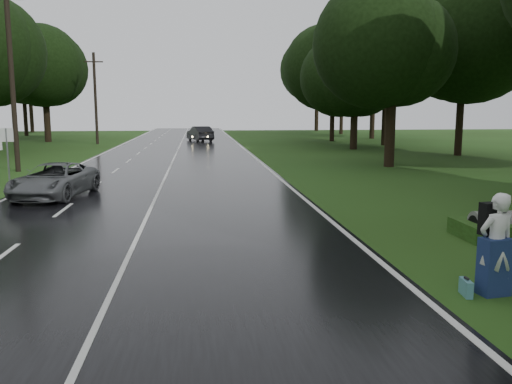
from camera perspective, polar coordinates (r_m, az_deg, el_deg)
ground at (r=11.38m, az=-14.67°, el=-9.30°), size 160.00×160.00×0.00m
road at (r=30.94m, az=-9.41°, el=2.31°), size 12.00×140.00×0.04m
lane_center at (r=30.94m, az=-9.41°, el=2.36°), size 0.12×140.00×0.01m
grey_car at (r=22.50m, az=-20.90°, el=1.19°), size 3.01×5.15×1.35m
far_car at (r=59.11m, az=-6.07°, el=6.27°), size 3.09×5.25×1.64m
hitchhiker at (r=11.00m, az=24.41°, el=-5.49°), size 0.78×0.73×1.97m
suitcase at (r=10.92m, az=21.70°, el=-9.57°), size 0.19×0.45×0.31m
culvert at (r=16.12m, az=24.63°, el=-4.46°), size 1.49×0.75×0.75m
utility_pole_mid at (r=33.04m, az=-24.25°, el=2.02°), size 1.80×0.28×10.52m
utility_pole_far at (r=56.79m, az=-16.71°, el=4.98°), size 1.80×0.28×9.15m
road_sign_b at (r=27.63m, az=-25.01°, el=0.78°), size 0.63×0.10×2.64m
tree_left_f at (r=62.42m, az=-21.48°, el=5.06°), size 9.25×9.25×14.46m
tree_right_d at (r=33.82m, az=14.12°, el=2.68°), size 8.53×8.53×13.34m
tree_right_e at (r=47.96m, az=10.45°, el=4.55°), size 7.09×7.09×11.08m
tree_right_f at (r=60.19m, az=8.16°, el=5.46°), size 8.64×8.64×13.50m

